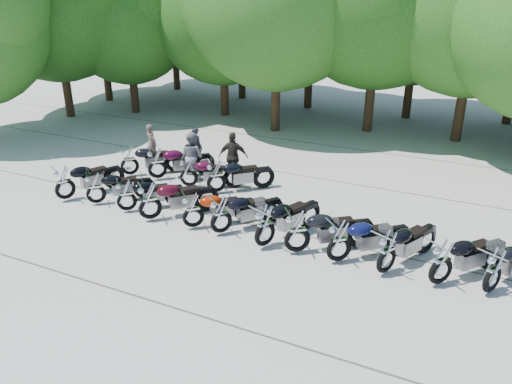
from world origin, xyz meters
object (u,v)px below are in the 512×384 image
at_px(motorcycle_1, 95,187).
at_px(motorcycle_11, 494,269).
at_px(motorcycle_0, 64,182).
at_px(motorcycle_9, 387,251).
at_px(motorcycle_10, 442,261).
at_px(motorcycle_5, 221,214).
at_px(motorcycle_7, 298,230).
at_px(rider_2, 233,157).
at_px(motorcycle_3, 150,200).
at_px(rider_0, 151,144).
at_px(motorcycle_6, 265,225).
at_px(motorcycle_13, 157,162).
at_px(motorcycle_8, 340,240).
at_px(motorcycle_14, 189,171).
at_px(motorcycle_12, 129,159).
at_px(rider_1, 192,156).
at_px(rider_3, 196,147).
at_px(motorcycle_2, 126,194).
at_px(motorcycle_4, 193,209).
at_px(motorcycle_15, 216,175).

bearing_deg(motorcycle_1, motorcycle_11, -134.55).
bearing_deg(motorcycle_11, motorcycle_0, 28.46).
bearing_deg(motorcycle_9, motorcycle_10, -152.54).
bearing_deg(motorcycle_10, motorcycle_5, 38.65).
height_order(motorcycle_7, rider_2, rider_2).
bearing_deg(motorcycle_3, motorcycle_10, -137.89).
relative_size(motorcycle_7, rider_0, 1.57).
distance_m(motorcycle_6, motorcycle_10, 4.58).
bearing_deg(rider_2, motorcycle_13, 4.92).
xyz_separation_m(motorcycle_5, motorcycle_8, (3.52, -0.08, 0.02)).
bearing_deg(motorcycle_1, rider_0, -33.60).
height_order(motorcycle_10, motorcycle_11, motorcycle_10).
relative_size(motorcycle_9, motorcycle_14, 1.08).
distance_m(motorcycle_8, rider_2, 6.56).
xyz_separation_m(motorcycle_0, motorcycle_12, (0.50, 2.73, -0.01)).
relative_size(motorcycle_9, motorcycle_13, 0.98).
bearing_deg(motorcycle_14, motorcycle_13, 59.01).
height_order(motorcycle_12, rider_1, rider_1).
relative_size(motorcycle_6, motorcycle_14, 1.13).
relative_size(motorcycle_11, rider_2, 1.29).
relative_size(motorcycle_6, rider_0, 1.56).
bearing_deg(rider_3, motorcycle_12, 63.72).
distance_m(motorcycle_1, motorcycle_3, 2.34).
height_order(motorcycle_6, rider_3, rider_3).
xyz_separation_m(motorcycle_5, motorcycle_12, (-5.37, 2.63, 0.00)).
xyz_separation_m(motorcycle_3, motorcycle_10, (8.42, 0.08, -0.01)).
height_order(motorcycle_2, motorcycle_11, motorcycle_11).
height_order(motorcycle_8, motorcycle_13, motorcycle_13).
xyz_separation_m(motorcycle_8, motorcycle_9, (1.22, -0.03, -0.00)).
xyz_separation_m(motorcycle_6, rider_1, (-4.53, 3.54, 0.20)).
relative_size(motorcycle_11, motorcycle_14, 1.07).
bearing_deg(motorcycle_7, motorcycle_11, -124.86).
height_order(motorcycle_1, motorcycle_7, motorcycle_7).
height_order(motorcycle_8, motorcycle_11, motorcycle_8).
relative_size(motorcycle_9, rider_0, 1.50).
relative_size(rider_1, rider_3, 1.14).
relative_size(motorcycle_13, rider_3, 1.54).
relative_size(motorcycle_8, rider_2, 1.32).
height_order(motorcycle_2, motorcycle_14, motorcycle_14).
distance_m(motorcycle_3, motorcycle_8, 5.91).
xyz_separation_m(motorcycle_0, motorcycle_11, (13.03, 0.20, -0.01)).
bearing_deg(motorcycle_13, motorcycle_14, -141.06).
bearing_deg(motorcycle_4, motorcycle_14, -8.99).
xyz_separation_m(motorcycle_4, motorcycle_14, (-1.84, 2.66, -0.01)).
height_order(motorcycle_1, motorcycle_5, motorcycle_5).
distance_m(motorcycle_12, rider_1, 2.43).
bearing_deg(rider_0, motorcycle_10, -178.86).
xyz_separation_m(motorcycle_4, motorcycle_15, (-0.69, 2.61, 0.03)).
height_order(motorcycle_6, motorcycle_13, motorcycle_6).
bearing_deg(motorcycle_9, rider_0, 2.35).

